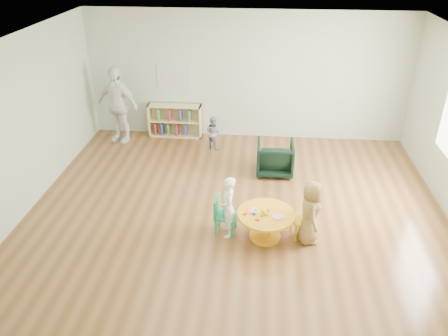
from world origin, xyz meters
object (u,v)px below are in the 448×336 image
child_right (310,212)px  toddler (213,132)px  armchair (275,158)px  adult_caretaker (117,105)px  activity_table (266,221)px  child_left (228,207)px  bookshelf (175,120)px  kid_chair_right (305,218)px  kid_chair_left (223,214)px

child_right → toddler: (-1.80, 3.11, -0.15)m
armchair → adult_caretaker: (-3.43, 1.20, 0.52)m
activity_table → armchair: size_ratio=1.23×
child_left → child_right: 1.22m
activity_table → child_left: (-0.58, 0.02, 0.19)m
bookshelf → child_left: bearing=-67.3°
activity_table → child_right: size_ratio=0.86×
kid_chair_right → toddler: 3.46m
child_right → kid_chair_left: bearing=79.4°
kid_chair_left → toddler: bearing=-164.0°
kid_chair_right → toddler: (-1.76, 2.98, 0.05)m
kid_chair_right → child_left: child_left is taller
adult_caretaker → toddler: bearing=12.2°
child_left → adult_caretaker: 4.25m
bookshelf → adult_caretaker: bearing=-161.5°
kid_chair_right → adult_caretaker: bearing=36.8°
armchair → child_right: bearing=102.6°
kid_chair_left → toddler: size_ratio=0.84×
kid_chair_left → bookshelf: bearing=-151.4°
kid_chair_left → child_right: (1.31, -0.11, 0.18)m
armchair → kid_chair_right: bearing=102.2°
bookshelf → armchair: 2.77m
bookshelf → child_right: bearing=-53.4°
bookshelf → toddler: bearing=-31.8°
activity_table → bookshelf: bookshelf is taller
child_right → adult_caretaker: adult_caretaker is taller
toddler → kid_chair_right: bearing=154.2°
bookshelf → armchair: size_ratio=1.68×
armchair → child_right: (0.49, -2.11, 0.19)m
toddler → adult_caretaker: size_ratio=0.43×
kid_chair_left → adult_caretaker: adult_caretaker is taller
activity_table → kid_chair_left: 0.67m
activity_table → adult_caretaker: 4.67m
kid_chair_left → bookshelf: 3.87m
child_right → toddler: bearing=24.3°
child_right → child_left: bearing=82.1°
kid_chair_left → adult_caretaker: bearing=-134.1°
armchair → child_left: 2.20m
child_left → child_right: size_ratio=0.97×
kid_chair_left → kid_chair_right: 1.26m
kid_chair_left → child_right: size_ratio=0.60×
child_left → child_right: (1.22, -0.05, 0.01)m
kid_chair_left → child_right: 1.32m
kid_chair_left → adult_caretaker: size_ratio=0.36×
activity_table → child_right: child_right is taller
child_left → adult_caretaker: adult_caretaker is taller
bookshelf → child_left: 3.96m
activity_table → child_right: 0.68m
kid_chair_left → toddler: toddler is taller
kid_chair_left → bookshelf: size_ratio=0.51×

